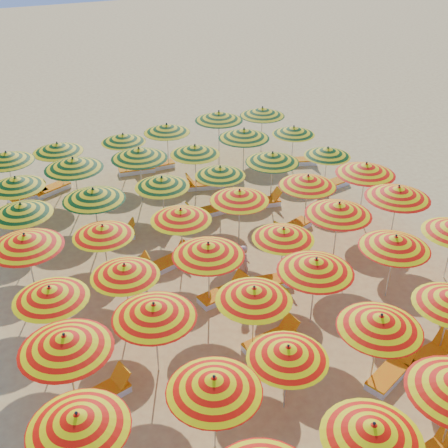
# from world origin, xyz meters

# --- Properties ---
(ground) EXTENTS (120.00, 120.00, 0.00)m
(ground) POSITION_xyz_m (0.00, 0.00, 0.00)
(ground) COLOR #DFBB63
(ground) RESTS_ON ground
(umbrella_2) EXTENTS (2.80, 2.80, 2.27)m
(umbrella_2) POSITION_xyz_m (-1.12, -9.02, 2.00)
(umbrella_2) COLOR silver
(umbrella_2) RESTS_ON ground
(umbrella_6) EXTENTS (2.21, 2.21, 2.34)m
(umbrella_6) POSITION_xyz_m (-6.53, -6.24, 2.06)
(umbrella_6) COLOR silver
(umbrella_6) RESTS_ON ground
(umbrella_7) EXTENTS (2.89, 2.89, 2.35)m
(umbrella_7) POSITION_xyz_m (-3.55, -6.52, 2.07)
(umbrella_7) COLOR silver
(umbrella_7) RESTS_ON ground
(umbrella_8) EXTENTS (2.70, 2.70, 2.16)m
(umbrella_8) POSITION_xyz_m (-1.45, -6.21, 1.90)
(umbrella_8) COLOR silver
(umbrella_8) RESTS_ON ground
(umbrella_9) EXTENTS (2.66, 2.66, 2.36)m
(umbrella_9) POSITION_xyz_m (1.15, -6.42, 2.08)
(umbrella_9) COLOR silver
(umbrella_9) RESTS_ON ground
(umbrella_12) EXTENTS (2.99, 2.99, 2.47)m
(umbrella_12) POSITION_xyz_m (-6.29, -3.86, 2.17)
(umbrella_12) COLOR silver
(umbrella_12) RESTS_ON ground
(umbrella_13) EXTENTS (2.93, 2.93, 2.40)m
(umbrella_13) POSITION_xyz_m (-3.94, -3.56, 2.11)
(umbrella_13) COLOR silver
(umbrella_13) RESTS_ON ground
(umbrella_14) EXTENTS (2.22, 2.22, 2.29)m
(umbrella_14) POSITION_xyz_m (-1.17, -3.93, 2.01)
(umbrella_14) COLOR silver
(umbrella_14) RESTS_ON ground
(umbrella_15) EXTENTS (2.83, 2.83, 2.43)m
(umbrella_15) POSITION_xyz_m (1.02, -3.64, 2.14)
(umbrella_15) COLOR silver
(umbrella_15) RESTS_ON ground
(umbrella_16) EXTENTS (2.62, 2.62, 2.39)m
(umbrella_16) POSITION_xyz_m (4.00, -3.58, 2.10)
(umbrella_16) COLOR silver
(umbrella_16) RESTS_ON ground
(umbrella_18) EXTENTS (2.54, 2.54, 2.25)m
(umbrella_18) POSITION_xyz_m (-6.24, -1.46, 1.98)
(umbrella_18) COLOR silver
(umbrella_18) RESTS_ON ground
(umbrella_19) EXTENTS (2.32, 2.32, 2.19)m
(umbrella_19) POSITION_xyz_m (-4.04, -1.20, 1.93)
(umbrella_19) COLOR silver
(umbrella_19) RESTS_ON ground
(umbrella_20) EXTENTS (2.73, 2.73, 2.40)m
(umbrella_20) POSITION_xyz_m (-1.47, -1.50, 2.11)
(umbrella_20) COLOR silver
(umbrella_20) RESTS_ON ground
(umbrella_21) EXTENTS (2.18, 2.18, 2.19)m
(umbrella_21) POSITION_xyz_m (1.26, -1.39, 1.93)
(umbrella_21) COLOR silver
(umbrella_21) RESTS_ON ground
(umbrella_22) EXTENTS (2.56, 2.56, 2.46)m
(umbrella_22) POSITION_xyz_m (3.60, -1.13, 2.17)
(umbrella_22) COLOR silver
(umbrella_22) RESTS_ON ground
(umbrella_23) EXTENTS (3.09, 3.09, 2.51)m
(umbrella_23) POSITION_xyz_m (6.21, -1.09, 2.21)
(umbrella_23) COLOR silver
(umbrella_23) RESTS_ON ground
(umbrella_24) EXTENTS (2.96, 2.96, 2.49)m
(umbrella_24) POSITION_xyz_m (-6.47, 1.28, 2.19)
(umbrella_24) COLOR silver
(umbrella_24) RESTS_ON ground
(umbrella_25) EXTENTS (2.09, 2.09, 2.17)m
(umbrella_25) POSITION_xyz_m (-4.03, 1.33, 1.91)
(umbrella_25) COLOR silver
(umbrella_25) RESTS_ON ground
(umbrella_26) EXTENTS (2.66, 2.66, 2.26)m
(umbrella_26) POSITION_xyz_m (-1.35, 1.12, 1.99)
(umbrella_26) COLOR silver
(umbrella_26) RESTS_ON ground
(umbrella_27) EXTENTS (2.68, 2.68, 2.33)m
(umbrella_27) POSITION_xyz_m (1.07, 1.43, 2.05)
(umbrella_27) COLOR silver
(umbrella_27) RESTS_ON ground
(umbrella_28) EXTENTS (2.66, 2.66, 2.35)m
(umbrella_28) POSITION_xyz_m (3.95, 1.37, 2.07)
(umbrella_28) COLOR silver
(umbrella_28) RESTS_ON ground
(umbrella_29) EXTENTS (3.05, 3.05, 2.50)m
(umbrella_29) POSITION_xyz_m (6.45, 1.08, 2.20)
(umbrella_29) COLOR silver
(umbrella_29) RESTS_ON ground
(umbrella_30) EXTENTS (2.70, 2.70, 2.28)m
(umbrella_30) POSITION_xyz_m (-6.27, 3.85, 2.00)
(umbrella_30) COLOR silver
(umbrella_30) RESTS_ON ground
(umbrella_31) EXTENTS (2.92, 2.92, 2.43)m
(umbrella_31) POSITION_xyz_m (-3.76, 3.62, 2.14)
(umbrella_31) COLOR silver
(umbrella_31) RESTS_ON ground
(umbrella_32) EXTENTS (2.65, 2.65, 2.25)m
(umbrella_32) POSITION_xyz_m (-1.07, 3.82, 1.98)
(umbrella_32) COLOR silver
(umbrella_32) RESTS_ON ground
(umbrella_33) EXTENTS (2.19, 2.19, 2.18)m
(umbrella_33) POSITION_xyz_m (1.42, 3.89, 1.92)
(umbrella_33) COLOR silver
(umbrella_33) RESTS_ON ground
(umbrella_34) EXTENTS (2.34, 2.34, 2.38)m
(umbrella_34) POSITION_xyz_m (3.78, 3.82, 2.10)
(umbrella_34) COLOR silver
(umbrella_34) RESTS_ON ground
(umbrella_35) EXTENTS (2.28, 2.28, 2.15)m
(umbrella_35) POSITION_xyz_m (6.49, 3.74, 1.89)
(umbrella_35) COLOR silver
(umbrella_35) RESTS_ON ground
(umbrella_36) EXTENTS (2.28, 2.28, 2.29)m
(umbrella_36) POSITION_xyz_m (-6.15, 6.11, 2.02)
(umbrella_36) COLOR silver
(umbrella_36) RESTS_ON ground
(umbrella_37) EXTENTS (2.89, 2.89, 2.51)m
(umbrella_37) POSITION_xyz_m (-3.86, 6.49, 2.21)
(umbrella_37) COLOR silver
(umbrella_37) RESTS_ON ground
(umbrella_38) EXTENTS (2.44, 2.44, 2.52)m
(umbrella_38) POSITION_xyz_m (-1.16, 6.34, 2.21)
(umbrella_38) COLOR silver
(umbrella_38) RESTS_ON ground
(umbrella_39) EXTENTS (2.82, 2.82, 2.30)m
(umbrella_39) POSITION_xyz_m (1.26, 6.10, 2.02)
(umbrella_39) COLOR silver
(umbrella_39) RESTS_ON ground
(umbrella_40) EXTENTS (2.66, 2.66, 2.48)m
(umbrella_40) POSITION_xyz_m (3.85, 6.55, 2.18)
(umbrella_40) COLOR silver
(umbrella_40) RESTS_ON ground
(umbrella_41) EXTENTS (2.51, 2.51, 2.15)m
(umbrella_41) POSITION_xyz_m (6.51, 6.57, 1.89)
(umbrella_41) COLOR silver
(umbrella_41) RESTS_ON ground
(umbrella_42) EXTENTS (2.65, 2.65, 2.37)m
(umbrella_42) POSITION_xyz_m (-6.18, 8.63, 2.08)
(umbrella_42) COLOR silver
(umbrella_42) RESTS_ON ground
(umbrella_43) EXTENTS (2.67, 2.67, 2.32)m
(umbrella_43) POSITION_xyz_m (-4.05, 8.86, 2.04)
(umbrella_43) COLOR silver
(umbrella_43) RESTS_ON ground
(umbrella_44) EXTENTS (2.16, 2.16, 2.17)m
(umbrella_44) POSITION_xyz_m (-1.07, 9.04, 1.91)
(umbrella_44) COLOR silver
(umbrella_44) RESTS_ON ground
(umbrella_45) EXTENTS (2.80, 2.80, 2.32)m
(umbrella_45) POSITION_xyz_m (1.04, 9.03, 2.04)
(umbrella_45) COLOR silver
(umbrella_45) RESTS_ON ground
(umbrella_46) EXTENTS (2.75, 2.75, 2.50)m
(umbrella_46) POSITION_xyz_m (3.78, 9.12, 2.20)
(umbrella_46) COLOR silver
(umbrella_46) RESTS_ON ground
(umbrella_47) EXTENTS (2.97, 2.97, 2.40)m
(umbrella_47) POSITION_xyz_m (6.14, 9.00, 2.11)
(umbrella_47) COLOR silver
(umbrella_47) RESTS_ON ground
(lounger_6) EXTENTS (1.82, 1.17, 0.69)m
(lounger_6) POSITION_xyz_m (1.75, -6.54, 0.15)
(lounger_6) COLOR white
(lounger_6) RESTS_ON ground
(lounger_7) EXTENTS (1.79, 0.80, 0.69)m
(lounger_7) POSITION_xyz_m (3.14, -6.48, 0.15)
(lounger_7) COLOR white
(lounger_7) RESTS_ON ground
(lounger_9) EXTENTS (1.82, 0.99, 0.69)m
(lounger_9) POSITION_xyz_m (-5.69, -3.94, 0.15)
(lounger_9) COLOR white
(lounger_9) RESTS_ON ground
(lounger_10) EXTENTS (1.80, 0.81, 0.69)m
(lounger_10) POSITION_xyz_m (-0.57, -4.00, 0.15)
(lounger_10) COLOR white
(lounger_10) RESTS_ON ground
(lounger_11) EXTENTS (1.81, 0.87, 0.69)m
(lounger_11) POSITION_xyz_m (-0.87, -1.36, 0.15)
(lounger_11) COLOR white
(lounger_11) RESTS_ON ground
(lounger_12) EXTENTS (1.80, 0.84, 0.69)m
(lounger_12) POSITION_xyz_m (0.75, -1.43, 0.15)
(lounger_12) COLOR white
(lounger_12) RESTS_ON ground
(lounger_13) EXTENTS (1.76, 0.67, 0.69)m
(lounger_13) POSITION_xyz_m (-3.44, 1.22, 0.15)
(lounger_13) COLOR white
(lounger_13) RESTS_ON ground
(lounger_14) EXTENTS (1.83, 1.05, 0.69)m
(lounger_14) POSITION_xyz_m (-1.85, 1.14, 0.15)
(lounger_14) COLOR white
(lounger_14) RESTS_ON ground
(lounger_15) EXTENTS (1.83, 1.11, 0.69)m
(lounger_15) POSITION_xyz_m (3.36, 1.30, 0.15)
(lounger_15) COLOR white
(lounger_15) RESTS_ON ground
(lounger_16) EXTENTS (1.81, 0.91, 0.69)m
(lounger_16) POSITION_xyz_m (-3.16, 3.80, 0.15)
(lounger_16) COLOR white
(lounger_16) RESTS_ON ground
(lounger_17) EXTENTS (1.83, 1.15, 0.69)m
(lounger_17) POSITION_xyz_m (-0.57, 3.78, 0.15)
(lounger_17) COLOR white
(lounger_17) RESTS_ON ground
(lounger_18) EXTENTS (1.75, 0.65, 0.69)m
(lounger_18) POSITION_xyz_m (0.83, 3.96, 0.15)
(lounger_18) COLOR white
(lounger_18) RESTS_ON ground
(lounger_19) EXTENTS (1.81, 0.88, 0.69)m
(lounger_19) POSITION_xyz_m (3.28, 3.72, 0.15)
(lounger_19) COLOR white
(lounger_19) RESTS_ON ground
(lounger_20) EXTENTS (1.81, 0.87, 0.69)m
(lounger_20) POSITION_xyz_m (7.00, 3.88, 0.15)
(lounger_20) COLOR white
(lounger_20) RESTS_ON ground
(lounger_21) EXTENTS (1.82, 1.00, 0.69)m
(lounger_21) POSITION_xyz_m (1.76, 6.31, 0.15)
(lounger_21) COLOR white
(lounger_21) RESTS_ON ground
(lounger_22) EXTENTS (1.83, 1.12, 0.69)m
(lounger_22) POSITION_xyz_m (7.10, 6.73, 0.15)
(lounger_22) COLOR white
(lounger_22) RESTS_ON ground
(lounger_23) EXTENTS (1.83, 1.08, 0.69)m
(lounger_23) POSITION_xyz_m (-5.68, 8.62, 0.15)
(lounger_23) COLOR white
(lounger_23) RESTS_ON ground
(lounger_24) EXTENTS (1.82, 1.24, 0.69)m
(lounger_24) POSITION_xyz_m (-4.64, 8.81, 0.15)
(lounger_24) COLOR white
(lounger_24) RESTS_ON ground
(lounger_25) EXTENTS (1.80, 0.83, 0.69)m
(lounger_25) POSITION_xyz_m (-0.47, 9.19, 0.15)
(lounger_25) COLOR white
(lounger_25) RESTS_ON ground
(lounger_26) EXTENTS (1.74, 0.61, 0.69)m
(lounger_26) POSITION_xyz_m (0.45, 9.22, 0.15)
(lounger_26) COLOR white
(lounger_26) RESTS_ON ground
(beachgoer_a) EXTENTS (0.49, 0.64, 1.57)m
(beachgoer_a) POSITION_xyz_m (0.03, -1.01, 0.78)
(beachgoer_a) COLOR tan
(beachgoer_a) RESTS_ON ground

